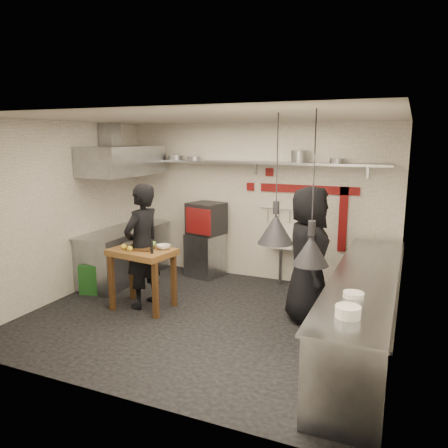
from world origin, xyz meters
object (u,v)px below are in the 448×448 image
at_px(chef_right, 308,254).
at_px(prep_table, 143,279).
at_px(green_bin, 94,278).
at_px(chef_left, 142,246).
at_px(oven_stand, 205,255).
at_px(combi_oven, 206,218).

bearing_deg(chef_right, prep_table, 89.23).
bearing_deg(green_bin, chef_left, -9.27).
bearing_deg(prep_table, chef_left, 126.54).
relative_size(oven_stand, chef_right, 0.42).
relative_size(green_bin, prep_table, 0.54).
relative_size(combi_oven, green_bin, 1.17).
relative_size(combi_oven, chef_left, 0.31).
bearing_deg(chef_left, oven_stand, -177.88).
bearing_deg(combi_oven, oven_stand, -154.02).
height_order(green_bin, prep_table, prep_table).
relative_size(prep_table, chef_left, 0.49).
height_order(oven_stand, combi_oven, combi_oven).
bearing_deg(oven_stand, prep_table, -81.28).
bearing_deg(chef_right, green_bin, 80.66).
bearing_deg(prep_table, chef_right, 21.23).
relative_size(green_bin, chef_left, 0.27).
bearing_deg(chef_left, prep_table, 37.63).
bearing_deg(prep_table, oven_stand, 92.71).
xyz_separation_m(prep_table, chef_right, (2.36, 0.57, 0.49)).
distance_m(prep_table, chef_left, 0.49).
distance_m(combi_oven, chef_right, 2.51).
distance_m(combi_oven, green_bin, 2.22).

